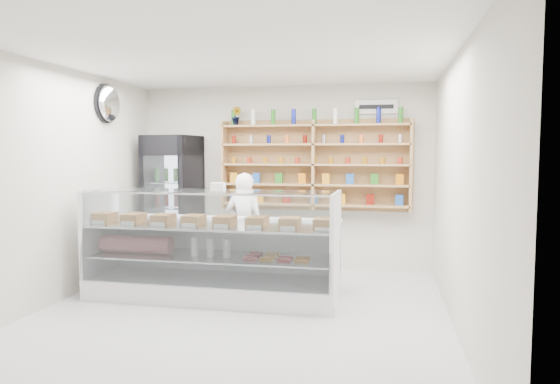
# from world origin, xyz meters

# --- Properties ---
(room) EXTENTS (5.00, 5.00, 5.00)m
(room) POSITION_xyz_m (0.00, 0.00, 1.40)
(room) COLOR #BBBBC0
(room) RESTS_ON ground
(display_counter) EXTENTS (3.04, 0.91, 1.33)m
(display_counter) POSITION_xyz_m (-0.50, 0.62, 0.36)
(display_counter) COLOR white
(display_counter) RESTS_ON floor
(shop_worker) EXTENTS (0.58, 0.42, 1.50)m
(shop_worker) POSITION_xyz_m (-0.34, 1.50, 0.75)
(shop_worker) COLOR white
(shop_worker) RESTS_ON floor
(drinks_cooler) EXTENTS (0.80, 0.79, 2.04)m
(drinks_cooler) POSITION_xyz_m (-1.68, 2.13, 1.02)
(drinks_cooler) COLOR black
(drinks_cooler) RESTS_ON floor
(wall_shelving) EXTENTS (2.84, 0.28, 1.33)m
(wall_shelving) POSITION_xyz_m (0.50, 2.34, 1.59)
(wall_shelving) COLOR #A47B4D
(wall_shelving) RESTS_ON back_wall
(potted_plant) EXTENTS (0.18, 0.15, 0.28)m
(potted_plant) POSITION_xyz_m (-0.71, 2.34, 2.34)
(potted_plant) COLOR #1E6626
(potted_plant) RESTS_ON wall_shelving
(security_mirror) EXTENTS (0.15, 0.50, 0.50)m
(security_mirror) POSITION_xyz_m (-2.17, 1.20, 2.45)
(security_mirror) COLOR silver
(security_mirror) RESTS_ON left_wall
(wall_sign) EXTENTS (0.62, 0.03, 0.20)m
(wall_sign) POSITION_xyz_m (1.40, 2.47, 2.45)
(wall_sign) COLOR white
(wall_sign) RESTS_ON back_wall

